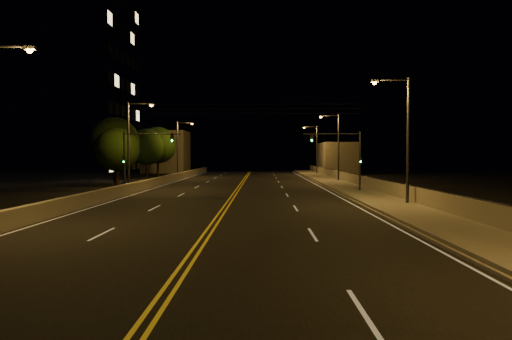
{
  "coord_description": "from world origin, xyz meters",
  "views": [
    {
      "loc": [
        2.31,
        -7.58,
        3.39
      ],
      "look_at": [
        2.0,
        18.0,
        2.5
      ],
      "focal_mm": 30.0,
      "sensor_mm": 36.0,
      "label": 1
    }
  ],
  "objects_px": {
    "tree_1": "(115,142)",
    "tree_3": "(158,145)",
    "streetlight_5": "(132,139)",
    "tree_2": "(146,147)",
    "streetlight_2": "(336,143)",
    "traffic_signal_left": "(136,154)",
    "streetlight_6": "(179,145)",
    "streetlight_3": "(315,146)",
    "streetlight_1": "(404,132)",
    "building_tower": "(42,72)",
    "traffic_signal_right": "(348,154)",
    "tree_0": "(117,150)"
  },
  "relations": [
    {
      "from": "traffic_signal_right",
      "to": "streetlight_6",
      "type": "bearing_deg",
      "value": 127.34
    },
    {
      "from": "streetlight_5",
      "to": "tree_2",
      "type": "height_order",
      "value": "streetlight_5"
    },
    {
      "from": "traffic_signal_left",
      "to": "tree_1",
      "type": "relative_size",
      "value": 0.68
    },
    {
      "from": "tree_0",
      "to": "tree_3",
      "type": "relative_size",
      "value": 0.8
    },
    {
      "from": "streetlight_6",
      "to": "building_tower",
      "type": "relative_size",
      "value": 0.26
    },
    {
      "from": "traffic_signal_right",
      "to": "traffic_signal_left",
      "type": "relative_size",
      "value": 1.0
    },
    {
      "from": "streetlight_5",
      "to": "traffic_signal_left",
      "type": "bearing_deg",
      "value": -64.65
    },
    {
      "from": "tree_3",
      "to": "traffic_signal_left",
      "type": "bearing_deg",
      "value": -79.82
    },
    {
      "from": "streetlight_5",
      "to": "traffic_signal_left",
      "type": "xyz_separation_m",
      "value": [
        1.17,
        -2.48,
        -1.37
      ]
    },
    {
      "from": "streetlight_6",
      "to": "traffic_signal_right",
      "type": "distance_m",
      "value": 32.72
    },
    {
      "from": "streetlight_3",
      "to": "building_tower",
      "type": "xyz_separation_m",
      "value": [
        -40.64,
        -11.77,
        10.42
      ]
    },
    {
      "from": "streetlight_3",
      "to": "tree_1",
      "type": "height_order",
      "value": "streetlight_3"
    },
    {
      "from": "streetlight_6",
      "to": "tree_3",
      "type": "height_order",
      "value": "streetlight_6"
    },
    {
      "from": "streetlight_5",
      "to": "building_tower",
      "type": "height_order",
      "value": "building_tower"
    },
    {
      "from": "streetlight_6",
      "to": "tree_2",
      "type": "xyz_separation_m",
      "value": [
        -4.92,
        -0.05,
        -0.26
      ]
    },
    {
      "from": "streetlight_5",
      "to": "tree_0",
      "type": "xyz_separation_m",
      "value": [
        -3.23,
        5.43,
        -0.89
      ]
    },
    {
      "from": "traffic_signal_left",
      "to": "building_tower",
      "type": "bearing_deg",
      "value": 130.94
    },
    {
      "from": "streetlight_1",
      "to": "streetlight_6",
      "type": "xyz_separation_m",
      "value": [
        -21.4,
        35.9,
        0.0
      ]
    },
    {
      "from": "streetlight_3",
      "to": "tree_2",
      "type": "xyz_separation_m",
      "value": [
        -26.32,
        -9.36,
        -0.26
      ]
    },
    {
      "from": "building_tower",
      "to": "tree_0",
      "type": "relative_size",
      "value": 5.01
    },
    {
      "from": "streetlight_1",
      "to": "traffic_signal_right",
      "type": "height_order",
      "value": "streetlight_1"
    },
    {
      "from": "streetlight_1",
      "to": "traffic_signal_left",
      "type": "xyz_separation_m",
      "value": [
        -20.23,
        9.92,
        -1.37
      ]
    },
    {
      "from": "streetlight_6",
      "to": "tree_3",
      "type": "xyz_separation_m",
      "value": [
        -4.2,
        3.92,
        0.08
      ]
    },
    {
      "from": "traffic_signal_left",
      "to": "streetlight_3",
      "type": "bearing_deg",
      "value": 60.19
    },
    {
      "from": "streetlight_1",
      "to": "traffic_signal_right",
      "type": "relative_size",
      "value": 1.53
    },
    {
      "from": "traffic_signal_left",
      "to": "tree_3",
      "type": "xyz_separation_m",
      "value": [
        -5.37,
        29.91,
        1.45
      ]
    },
    {
      "from": "streetlight_3",
      "to": "tree_3",
      "type": "relative_size",
      "value": 1.06
    },
    {
      "from": "streetlight_3",
      "to": "streetlight_6",
      "type": "xyz_separation_m",
      "value": [
        -21.4,
        -9.31,
        0.0
      ]
    },
    {
      "from": "streetlight_3",
      "to": "building_tower",
      "type": "bearing_deg",
      "value": -163.85
    },
    {
      "from": "streetlight_2",
      "to": "streetlight_5",
      "type": "height_order",
      "value": "same"
    },
    {
      "from": "building_tower",
      "to": "tree_2",
      "type": "relative_size",
      "value": 4.32
    },
    {
      "from": "tree_3",
      "to": "streetlight_3",
      "type": "bearing_deg",
      "value": 11.89
    },
    {
      "from": "streetlight_5",
      "to": "traffic_signal_left",
      "type": "height_order",
      "value": "streetlight_5"
    },
    {
      "from": "streetlight_2",
      "to": "tree_1",
      "type": "bearing_deg",
      "value": -179.03
    },
    {
      "from": "streetlight_5",
      "to": "building_tower",
      "type": "relative_size",
      "value": 0.26
    },
    {
      "from": "traffic_signal_left",
      "to": "tree_3",
      "type": "height_order",
      "value": "tree_3"
    },
    {
      "from": "streetlight_1",
      "to": "streetlight_2",
      "type": "distance_m",
      "value": 24.77
    },
    {
      "from": "streetlight_3",
      "to": "tree_0",
      "type": "relative_size",
      "value": 1.32
    },
    {
      "from": "tree_2",
      "to": "tree_1",
      "type": "bearing_deg",
      "value": -93.94
    },
    {
      "from": "tree_2",
      "to": "traffic_signal_left",
      "type": "bearing_deg",
      "value": -76.77
    },
    {
      "from": "streetlight_2",
      "to": "streetlight_6",
      "type": "distance_m",
      "value": 24.12
    },
    {
      "from": "tree_1",
      "to": "tree_3",
      "type": "height_order",
      "value": "tree_1"
    },
    {
      "from": "streetlight_5",
      "to": "building_tower",
      "type": "xyz_separation_m",
      "value": [
        -19.23,
        21.05,
        10.42
      ]
    },
    {
      "from": "streetlight_5",
      "to": "streetlight_2",
      "type": "bearing_deg",
      "value": 30.04
    },
    {
      "from": "streetlight_6",
      "to": "tree_1",
      "type": "relative_size",
      "value": 1.05
    },
    {
      "from": "streetlight_6",
      "to": "tree_1",
      "type": "xyz_separation_m",
      "value": [
        -5.72,
        -11.59,
        0.16
      ]
    },
    {
      "from": "tree_3",
      "to": "tree_0",
      "type": "bearing_deg",
      "value": -87.49
    },
    {
      "from": "streetlight_6",
      "to": "streetlight_5",
      "type": "bearing_deg",
      "value": -90.0
    },
    {
      "from": "streetlight_3",
      "to": "tree_0",
      "type": "distance_m",
      "value": 36.85
    },
    {
      "from": "streetlight_1",
      "to": "streetlight_3",
      "type": "distance_m",
      "value": 45.21
    }
  ]
}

